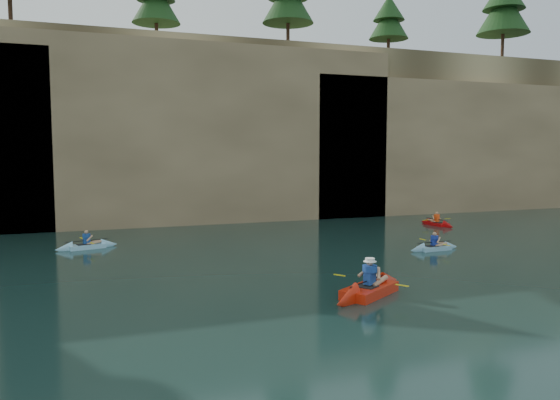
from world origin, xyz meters
name	(u,v)px	position (x,y,z in m)	size (l,w,h in m)	color
ground	(345,346)	(0.00, 0.00, 0.00)	(160.00, 160.00, 0.00)	black
cliff	(160,130)	(0.00, 30.00, 6.00)	(70.00, 16.00, 12.00)	tan
cliff_slab_center	(209,131)	(2.00, 22.60, 5.70)	(24.00, 2.40, 11.40)	#9C825E
cliff_slab_east	(471,145)	(22.00, 22.60, 4.92)	(26.00, 2.40, 9.84)	#9C825E
sea_cave_center	(111,201)	(-4.00, 21.95, 1.60)	(3.50, 1.00, 3.20)	black
sea_cave_east	(329,185)	(10.00, 21.95, 2.25)	(5.00, 1.00, 4.50)	black
main_kayaker	(369,289)	(2.77, 3.74, 0.19)	(3.78, 2.83, 1.46)	red
kayaker_ltblue_near	(434,247)	(9.40, 9.54, 0.13)	(2.66, 2.08, 1.03)	#80B5D6
kayaker_red_far	(437,223)	(14.53, 16.36, 0.13)	(2.09, 2.88, 1.04)	red
kayaker_ltblue_mid	(87,246)	(-5.45, 15.42, 0.13)	(2.91, 2.10, 1.07)	#94D6F8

